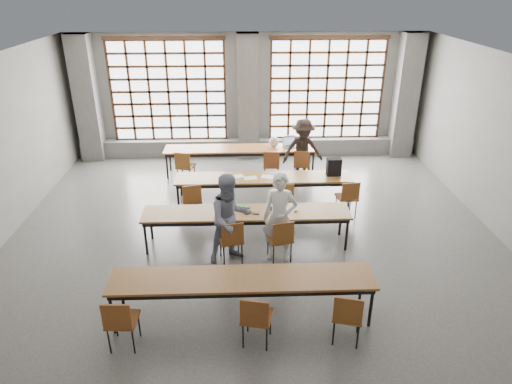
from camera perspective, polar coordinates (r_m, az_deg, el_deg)
The scene contains 38 objects.
floor at distance 8.95m, azimuth -0.17°, elevation -7.37°, with size 11.00×11.00×0.00m, color #4D4D4A.
ceiling at distance 7.65m, azimuth -0.20°, elevation 15.28°, with size 11.00×11.00×0.00m, color silver.
wall_back at distance 13.39m, azimuth -1.02°, elevation 11.97°, with size 10.00×10.00×0.00m, color slate.
column_left at distance 13.79m, azimuth -20.40°, elevation 10.81°, with size 0.60×0.55×3.50m, color #545552.
column_mid at distance 13.12m, azimuth -1.00°, elevation 11.69°, with size 0.60×0.55×3.50m, color #545552.
column_right at distance 13.96m, azimuth 18.19°, elevation 11.28°, with size 0.60×0.55×3.50m, color #545552.
window_left at distance 13.43m, azimuth -10.89°, elevation 12.22°, with size 3.32×0.12×3.00m.
window_right at distance 13.52m, azimuth 8.79°, elevation 12.46°, with size 3.32×0.12×3.00m.
sill_ledge at distance 13.63m, azimuth -0.96°, elevation 5.62°, with size 9.80×0.35×0.50m, color #545552.
desk_row_a at distance 12.17m, azimuth -2.00°, elevation 5.24°, with size 4.00×0.70×0.73m.
desk_row_b at distance 10.36m, azimuth 0.95°, elevation 1.57°, with size 4.00×0.70×0.73m.
desk_row_c at distance 8.83m, azimuth -1.20°, elevation -2.85°, with size 4.00×0.70×0.73m.
desk_row_d at distance 7.02m, azimuth -1.72°, elevation -11.09°, with size 4.00×0.70×0.73m.
chair_back_left at distance 11.72m, azimuth -8.94°, elevation 3.46°, with size 0.51×0.51×0.88m.
chair_back_mid at distance 11.66m, azimuth 1.94°, elevation 3.64°, with size 0.45×0.46×0.88m.
chair_back_right at distance 11.74m, azimuth 5.78°, elevation 3.68°, with size 0.51×0.51×0.88m.
chair_mid_left at distance 9.89m, azimuth -8.05°, elevation -0.72°, with size 0.51×0.51×0.88m.
chair_mid_centre at distance 9.87m, azimuth 3.48°, elevation -0.54°, with size 0.44×0.44×0.88m.
chair_mid_right at distance 10.11m, azimuth 11.45°, elevation -0.40°, with size 0.47×0.47×0.88m.
chair_front_left at distance 8.35m, azimuth -3.06°, elevation -5.68°, with size 0.50×0.50×0.88m.
chair_front_right at distance 8.38m, azimuth 3.15°, elevation -5.56°, with size 0.51×0.51×0.88m.
chair_near_left at distance 6.82m, azimuth -16.63°, elevation -14.97°, with size 0.44×0.44×0.88m.
chair_near_mid at distance 6.61m, azimuth -0.01°, elevation -15.18°, with size 0.50×0.50×0.88m.
chair_near_right at distance 6.78m, azimuth 11.39°, elevation -14.62°, with size 0.51×0.52×0.88m.
student_male at distance 8.33m, azimuth 2.99°, elevation -3.18°, with size 0.63×0.41×1.73m, color silver.
student_female at distance 8.30m, azimuth -3.22°, elevation -3.32°, with size 0.83×0.65×1.72m, color navy.
student_back at distance 11.76m, azimuth 5.86°, elevation 5.19°, with size 1.06×0.61×1.64m, color black.
laptop_front at distance 8.90m, azimuth 2.43°, elevation -1.74°, with size 0.43×0.39×0.26m.
laptop_back at distance 12.30m, azimuth 4.24°, elevation 6.04°, with size 0.43×0.40×0.26m.
mouse at distance 8.84m, azimuth 4.97°, elevation -2.31°, with size 0.10×0.06×0.04m, color silver.
green_box at distance 8.85m, azimuth -1.54°, elevation -1.98°, with size 0.25×0.09×0.09m, color green.
phone at distance 8.72m, azimuth -0.00°, elevation -2.72°, with size 0.13×0.06×0.01m, color black.
paper_sheet_a at distance 10.37m, azimuth -2.37°, elevation 1.97°, with size 0.30×0.21×0.00m, color silver.
paper_sheet_b at distance 10.28m, azimuth -0.70°, elevation 1.77°, with size 0.30×0.21×0.00m, color silver.
paper_sheet_c at distance 10.34m, azimuth 1.51°, elevation 1.92°, with size 0.30×0.21×0.00m, color white.
backpack at distance 10.51m, azimuth 9.71°, elevation 3.12°, with size 0.32×0.20×0.40m, color black.
plastic_bag at distance 12.18m, azimuth 2.25°, elevation 6.30°, with size 0.26×0.21×0.29m, color silver.
red_pouch at distance 6.90m, azimuth -16.41°, elevation -14.78°, with size 0.20×0.08×0.06m, color #AC151D.
Camera 1 is at (-0.26, -7.53, 4.82)m, focal length 32.00 mm.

